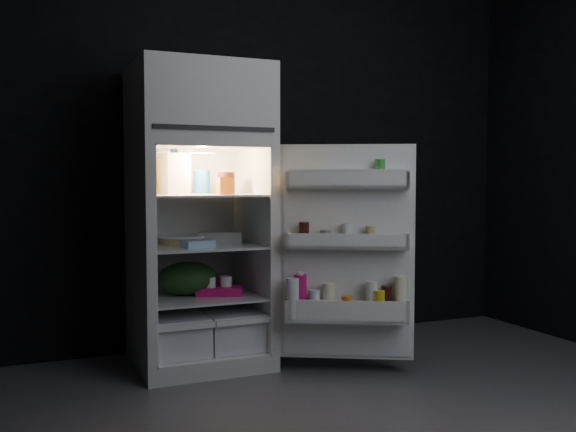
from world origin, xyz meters
name	(u,v)px	position (x,y,z in m)	size (l,w,h in m)	color
floor	(384,428)	(0.00, 0.00, 0.00)	(4.00, 3.40, 0.00)	#535359
wall_back	(253,144)	(0.00, 1.70, 1.35)	(4.00, 0.00, 2.70)	black
refrigerator	(198,206)	(-0.49, 1.32, 0.96)	(0.76, 0.71, 1.78)	silver
fridge_door	(346,256)	(0.22, 0.76, 0.68)	(0.72, 0.51, 1.22)	silver
milk_jug	(174,174)	(-0.63, 1.33, 1.15)	(0.15, 0.15, 0.24)	white
mayo_jar	(202,182)	(-0.45, 1.38, 1.10)	(0.10, 0.10, 0.14)	#1B5295
jam_jar	(226,183)	(-0.32, 1.28, 1.09)	(0.10, 0.10, 0.13)	black
amber_bottle	(155,175)	(-0.72, 1.42, 1.14)	(0.08, 0.08, 0.22)	#BF861E
small_carton	(225,186)	(-0.38, 1.12, 1.08)	(0.09, 0.07, 0.10)	orange
egg_carton	(220,238)	(-0.37, 1.27, 0.76)	(0.26, 0.10, 0.07)	gray
pie	(181,240)	(-0.58, 1.37, 0.75)	(0.28, 0.28, 0.04)	tan
flat_package	(198,244)	(-0.55, 1.12, 0.75)	(0.18, 0.09, 0.04)	#8EB6DC
wrapped_pkg	(216,237)	(-0.34, 1.43, 0.75)	(0.13, 0.11, 0.05)	#F7F4CA
produce_bag	(188,278)	(-0.56, 1.31, 0.52)	(0.36, 0.30, 0.20)	#193815
yogurt_tray	(219,291)	(-0.39, 1.22, 0.45)	(0.27, 0.15, 0.05)	#C7115C
small_can_red	(213,283)	(-0.38, 1.40, 0.47)	(0.06, 0.06, 0.09)	#C7115C
small_can_silver	(220,281)	(-0.31, 1.46, 0.47)	(0.07, 0.07, 0.09)	#B6B5BA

